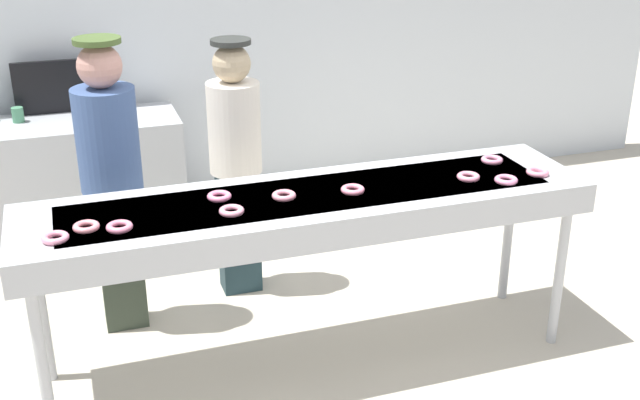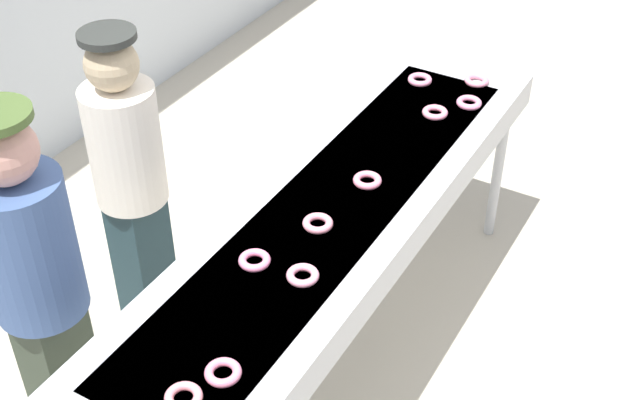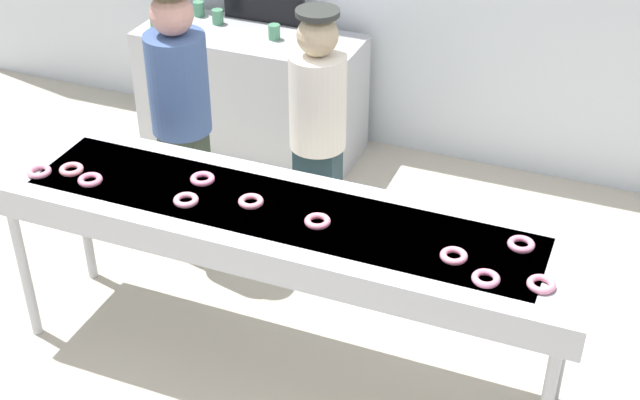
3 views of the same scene
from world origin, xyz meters
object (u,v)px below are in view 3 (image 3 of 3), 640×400
fryer_conveyor (279,223)px  strawberry_donut_3 (202,179)px  worker_assistant (318,130)px  prep_counter (252,92)px  strawberry_donut_5 (521,244)px  strawberry_donut_8 (486,279)px  worker_baker (181,111)px  strawberry_donut_9 (541,284)px  strawberry_donut_2 (318,221)px  paper_cup_0 (172,20)px  strawberry_donut_10 (454,256)px  strawberry_donut_1 (186,200)px  strawberry_donut_6 (71,169)px  strawberry_donut_7 (90,180)px  paper_cup_1 (199,9)px  strawberry_donut_0 (251,201)px  paper_cup_4 (218,17)px  strawberry_donut_4 (39,171)px  paper_cup_3 (274,32)px  paper_cup_2 (156,24)px

fryer_conveyor → strawberry_donut_3: strawberry_donut_3 is taller
worker_assistant → prep_counter: 1.56m
strawberry_donut_5 → strawberry_donut_8: bearing=-106.5°
worker_baker → prep_counter: (-0.22, 1.34, -0.53)m
strawberry_donut_9 → worker_assistant: worker_assistant is taller
strawberry_donut_2 → strawberry_donut_5: bearing=10.6°
paper_cup_0 → strawberry_donut_10: bearing=-38.6°
worker_assistant → prep_counter: (-0.97, 1.13, -0.46)m
strawberry_donut_1 → strawberry_donut_6: same height
strawberry_donut_6 → strawberry_donut_7: bearing=-18.7°
paper_cup_1 → worker_assistant: bearing=-42.0°
strawberry_donut_8 → strawberry_donut_0: bearing=171.9°
strawberry_donut_8 → strawberry_donut_10: (-0.16, 0.10, 0.00)m
strawberry_donut_0 → paper_cup_4: strawberry_donut_0 is taller
strawberry_donut_5 → paper_cup_1: size_ratio=1.16×
strawberry_donut_1 → strawberry_donut_7: bearing=-178.3°
strawberry_donut_0 → strawberry_donut_8: size_ratio=1.00×
strawberry_donut_2 → strawberry_donut_10: 0.64m
worker_assistant → paper_cup_0: bearing=-48.2°
worker_assistant → paper_cup_4: bearing=-57.9°
worker_assistant → strawberry_donut_7: bearing=39.9°
strawberry_donut_10 → strawberry_donut_4: bearing=-177.6°
strawberry_donut_2 → paper_cup_0: size_ratio=1.16×
worker_assistant → paper_cup_3: (-0.77, 1.12, 0.03)m
strawberry_donut_7 → paper_cup_0: (-0.75, 2.10, -0.07)m
paper_cup_4 → prep_counter: bearing=-18.3°
paper_cup_2 → paper_cup_4: same height
strawberry_donut_3 → strawberry_donut_9: size_ratio=1.00×
strawberry_donut_0 → strawberry_donut_3: size_ratio=1.00×
strawberry_donut_7 → paper_cup_0: size_ratio=1.16×
worker_baker → strawberry_donut_0: bearing=128.0°
strawberry_donut_2 → paper_cup_3: strawberry_donut_2 is taller
prep_counter → fryer_conveyor: bearing=-60.8°
worker_assistant → paper_cup_0: worker_assistant is taller
strawberry_donut_9 → strawberry_donut_8: bearing=-167.7°
strawberry_donut_3 → worker_baker: bearing=127.1°
strawberry_donut_0 → strawberry_donut_10: same height
strawberry_donut_2 → paper_cup_4: 2.74m
strawberry_donut_3 → strawberry_donut_4: (-0.79, -0.24, 0.00)m
strawberry_donut_9 → paper_cup_3: (-2.19, 2.17, -0.07)m
strawberry_donut_2 → paper_cup_2: strawberry_donut_2 is taller
strawberry_donut_2 → strawberry_donut_10: bearing=-2.2°
strawberry_donut_2 → worker_baker: size_ratio=0.07×
strawberry_donut_0 → paper_cup_3: (-0.81, 2.05, -0.07)m
strawberry_donut_5 → paper_cup_4: strawberry_donut_5 is taller
strawberry_donut_7 → strawberry_donut_8: size_ratio=1.00×
strawberry_donut_9 → prep_counter: (-2.39, 2.17, -0.56)m
strawberry_donut_1 → strawberry_donut_8: size_ratio=1.00×
prep_counter → strawberry_donut_7: bearing=-84.9°
strawberry_donut_3 → strawberry_donut_7: bearing=-157.2°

